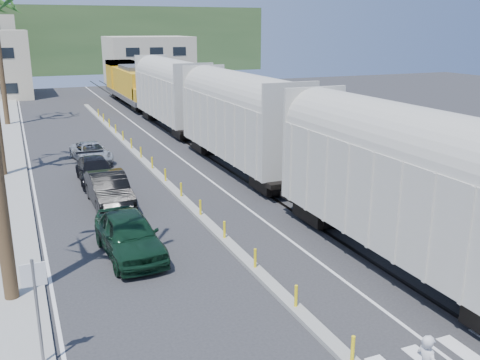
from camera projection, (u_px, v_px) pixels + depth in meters
The scene contains 13 objects.
ground at pixel (331, 345), 14.63m from camera, with size 140.00×140.00×0.00m, color #28282B.
sidewalk at pixel (0, 164), 33.55m from camera, with size 3.00×90.00×0.15m, color gray.
rails at pixel (191, 139), 41.28m from camera, with size 1.56×100.00×0.06m.
median at pixel (153, 169), 32.27m from camera, with size 0.45×60.00×0.85m.
lane_markings at pixel (103, 156), 35.95m from camera, with size 9.42×90.00×0.01m.
freight_train at pixel (207, 109), 36.96m from camera, with size 3.00×60.94×5.85m.
street_sign at pixel (36, 298), 13.12m from camera, with size 0.60×0.08×3.00m.
buildings at pixel (15, 57), 74.44m from camera, with size 38.00×27.00×10.00m.
hillside at pixel (48, 40), 101.48m from camera, with size 80.00×20.00×12.00m, color #385628.
car_lead at pixel (129, 235), 20.16m from camera, with size 2.21×4.98×1.66m, color black.
car_second at pixel (109, 190), 25.83m from camera, with size 1.78×4.88×1.60m, color black.
car_third at pixel (96, 171), 29.72m from camera, with size 1.95×4.68×1.35m, color black.
car_rear at pixel (91, 152), 34.41m from camera, with size 2.45×4.57×1.22m, color #B9BCBF.
Camera 1 is at (-7.28, -10.83, 8.39)m, focal length 40.00 mm.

